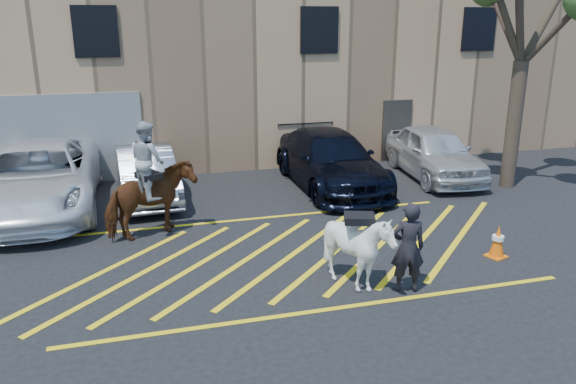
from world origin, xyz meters
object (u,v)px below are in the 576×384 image
object	(u,v)px
car_white_pickup	(38,178)
car_blue_suv	(330,160)
mounted_bay	(150,191)
handler	(408,248)
car_white_suv	(434,152)
car_silver_sedan	(146,174)
traffic_cone	(498,241)
saddled_white	(358,249)

from	to	relation	value
car_white_pickup	car_blue_suv	bearing A→B (deg)	0.05
mounted_bay	handler	bearing A→B (deg)	-42.79
car_blue_suv	car_white_suv	xyz separation A→B (m)	(3.62, 0.12, -0.01)
car_silver_sedan	traffic_cone	xyz separation A→B (m)	(7.16, -6.36, -0.36)
car_white_suv	traffic_cone	world-z (taller)	car_white_suv
car_white_pickup	car_silver_sedan	world-z (taller)	car_white_pickup
car_silver_sedan	saddled_white	distance (m)	7.82
mounted_bay	traffic_cone	world-z (taller)	mounted_bay
mounted_bay	saddled_white	xyz separation A→B (m)	(3.67, -3.82, -0.31)
car_white_pickup	saddled_white	xyz separation A→B (m)	(6.48, -6.57, -0.09)
car_silver_sedan	car_blue_suv	size ratio (longest dim) A/B	0.77
car_blue_suv	car_white_suv	world-z (taller)	car_blue_suv
car_white_pickup	traffic_cone	size ratio (longest dim) A/B	8.83
traffic_cone	car_blue_suv	bearing A→B (deg)	105.54
car_silver_sedan	car_white_pickup	bearing A→B (deg)	-176.49
car_blue_suv	saddled_white	world-z (taller)	car_blue_suv
car_silver_sedan	handler	distance (m)	8.55
car_white_suv	saddled_white	size ratio (longest dim) A/B	2.71
mounted_bay	traffic_cone	xyz separation A→B (m)	(7.16, -3.28, -0.75)
car_white_pickup	car_blue_suv	xyz separation A→B (m)	(8.29, 0.04, -0.06)
handler	car_white_suv	bearing A→B (deg)	-110.72
traffic_cone	mounted_bay	bearing A→B (deg)	155.43
car_white_pickup	mounted_bay	distance (m)	3.93
car_silver_sedan	car_white_suv	xyz separation A→B (m)	(9.09, -0.18, 0.10)
car_white_pickup	handler	xyz separation A→B (m)	(7.32, -6.93, -0.01)
car_white_pickup	saddled_white	world-z (taller)	car_white_pickup
handler	traffic_cone	size ratio (longest dim) A/B	2.42
handler	mounted_bay	bearing A→B (deg)	-30.65
car_silver_sedan	car_white_suv	bearing A→B (deg)	-4.47
car_white_suv	traffic_cone	xyz separation A→B (m)	(-1.93, -6.18, -0.46)
mounted_bay	saddled_white	size ratio (longest dim) A/B	1.55
car_silver_sedan	mounted_bay	bearing A→B (deg)	-93.49
car_white_pickup	mounted_bay	xyz separation A→B (m)	(2.81, -2.74, 0.22)
car_silver_sedan	saddled_white	world-z (taller)	saddled_white
handler	saddled_white	size ratio (longest dim) A/B	0.99
handler	car_blue_suv	bearing A→B (deg)	-85.72
handler	saddled_white	distance (m)	0.92
mounted_bay	saddled_white	distance (m)	5.31
car_white_pickup	car_silver_sedan	size ratio (longest dim) A/B	1.46
car_white_suv	saddled_white	distance (m)	8.65
car_silver_sedan	handler	world-z (taller)	handler
handler	traffic_cone	xyz separation A→B (m)	(2.65, 0.91, -0.52)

